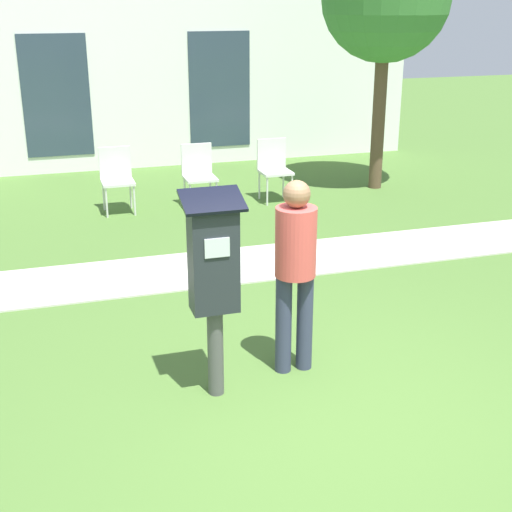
{
  "coord_description": "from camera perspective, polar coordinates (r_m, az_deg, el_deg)",
  "views": [
    {
      "loc": [
        -1.76,
        -4.11,
        2.87
      ],
      "look_at": [
        -0.3,
        0.64,
        1.05
      ],
      "focal_mm": 50.0,
      "sensor_mm": 36.0,
      "label": 1
    }
  ],
  "objects": [
    {
      "name": "outdoor_chair_right",
      "position": [
        10.57,
        1.42,
        7.31
      ],
      "size": [
        0.44,
        0.44,
        0.9
      ],
      "rotation": [
        0.0,
        0.0,
        -0.1
      ],
      "color": "silver",
      "rests_on": "ground"
    },
    {
      "name": "building_facade",
      "position": [
        12.76,
        -9.38,
        14.12
      ],
      "size": [
        10.0,
        0.26,
        3.2
      ],
      "color": "white",
      "rests_on": "ground"
    },
    {
      "name": "person_standing",
      "position": [
        5.52,
        3.17,
        -0.51
      ],
      "size": [
        0.32,
        0.32,
        1.58
      ],
      "rotation": [
        0.0,
        0.0,
        -0.22
      ],
      "color": "#333851",
      "rests_on": "ground"
    },
    {
      "name": "outdoor_chair_middle",
      "position": [
        10.24,
        -4.62,
        6.82
      ],
      "size": [
        0.44,
        0.44,
        0.9
      ],
      "rotation": [
        0.0,
        0.0,
        0.06
      ],
      "color": "silver",
      "rests_on": "ground"
    },
    {
      "name": "parking_meter",
      "position": [
        5.14,
        -3.4,
        -1.06
      ],
      "size": [
        0.44,
        0.31,
        1.59
      ],
      "color": "#4C4C4C",
      "rests_on": "ground"
    },
    {
      "name": "sidewalk",
      "position": [
        7.99,
        -3.21,
        -0.91
      ],
      "size": [
        12.0,
        1.1,
        0.02
      ],
      "color": "beige",
      "rests_on": "ground"
    },
    {
      "name": "outdoor_chair_left",
      "position": [
        10.17,
        -11.09,
        6.42
      ],
      "size": [
        0.44,
        0.44,
        0.9
      ],
      "rotation": [
        0.0,
        0.0,
        -0.16
      ],
      "color": "silver",
      "rests_on": "ground"
    },
    {
      "name": "ground_plane",
      "position": [
        5.31,
        5.28,
        -12.7
      ],
      "size": [
        40.0,
        40.0,
        0.0
      ],
      "primitive_type": "plane",
      "color": "#476B2D"
    }
  ]
}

